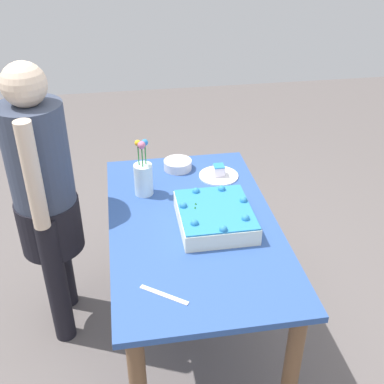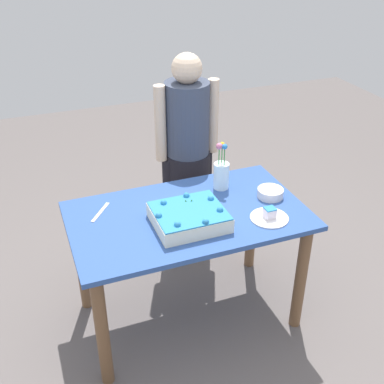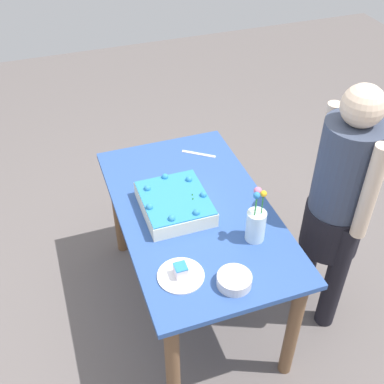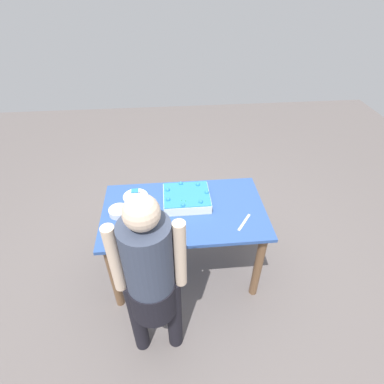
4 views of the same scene
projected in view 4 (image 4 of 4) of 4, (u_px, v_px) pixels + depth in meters
name	position (u px, v px, depth m)	size (l,w,h in m)	color
ground_plane	(185.00, 268.00, 2.94)	(8.00, 8.00, 0.00)	#645C5A
dining_table	(184.00, 222.00, 2.54)	(1.34, 0.78, 0.77)	#305298
sheet_cake	(187.00, 198.00, 2.51)	(0.39, 0.34, 0.11)	white
serving_plate_with_slice	(135.00, 195.00, 2.58)	(0.21, 0.21, 0.07)	white
cake_knife	(244.00, 222.00, 2.34)	(0.21, 0.02, 0.00)	silver
flower_vase	(146.00, 221.00, 2.22)	(0.09, 0.09, 0.30)	white
fruit_bowl	(119.00, 212.00, 2.40)	(0.16, 0.16, 0.05)	silver
person_standing	(150.00, 277.00, 1.85)	(0.45, 0.31, 1.49)	black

